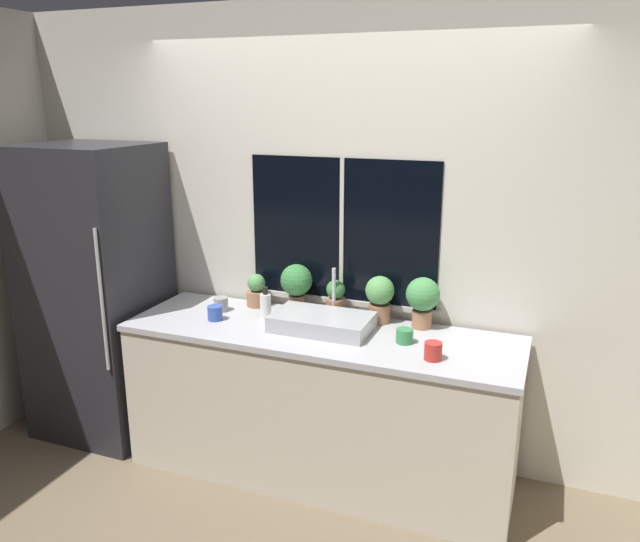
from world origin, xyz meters
TOP-DOWN VIEW (x-y plane):
  - ground_plane at (0.00, 0.00)m, footprint 14.00×14.00m
  - wall_back at (0.00, 0.73)m, footprint 8.00×0.09m
  - wall_left at (-2.21, 1.50)m, footprint 0.06×7.00m
  - counter at (0.00, 0.33)m, footprint 2.24×0.69m
  - refrigerator at (-1.55, 0.33)m, footprint 0.76×0.71m
  - sink at (0.01, 0.36)m, footprint 0.55×0.38m
  - potted_plant_far_left at (-0.53, 0.59)m, footprint 0.13×0.13m
  - potted_plant_left at (-0.25, 0.59)m, footprint 0.19×0.19m
  - potted_plant_center at (0.00, 0.59)m, footprint 0.11×0.11m
  - potted_plant_right at (0.27, 0.59)m, footprint 0.17×0.17m
  - potted_plant_far_right at (0.52, 0.59)m, footprint 0.19×0.19m
  - soap_bottle at (-0.36, 0.39)m, footprint 0.06×0.06m
  - mug_red at (0.67, 0.17)m, footprint 0.09×0.09m
  - mug_green at (0.49, 0.33)m, footprint 0.09×0.09m
  - mug_grey at (-0.69, 0.43)m, footprint 0.09×0.09m
  - mug_blue at (-0.64, 0.28)m, footprint 0.09×0.09m

SIDE VIEW (x-z plane):
  - ground_plane at x=0.00m, z-range 0.00..0.00m
  - counter at x=0.00m, z-range 0.00..0.90m
  - mug_green at x=0.49m, z-range 0.90..0.97m
  - mug_blue at x=-0.64m, z-range 0.90..0.98m
  - mug_grey at x=-0.69m, z-range 0.90..0.98m
  - mug_red at x=0.67m, z-range 0.90..0.99m
  - sink at x=0.01m, z-range 0.79..1.10m
  - refrigerator at x=-1.55m, z-range 0.00..1.89m
  - soap_bottle at x=-0.36m, z-range 0.88..1.08m
  - potted_plant_far_left at x=-0.53m, z-range 0.89..1.10m
  - potted_plant_center at x=0.00m, z-range 0.90..1.12m
  - potted_plant_right at x=0.27m, z-range 0.91..1.19m
  - potted_plant_far_right at x=0.52m, z-range 0.93..1.22m
  - potted_plant_left at x=-0.25m, z-range 0.93..1.23m
  - wall_back at x=0.00m, z-range 0.00..2.70m
  - wall_left at x=-2.21m, z-range 0.00..2.70m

